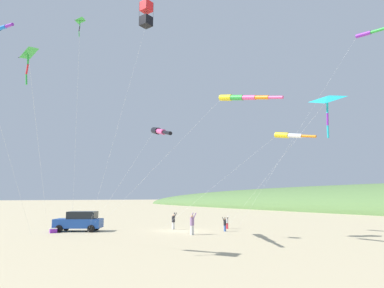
{
  "coord_description": "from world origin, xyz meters",
  "views": [
    {
      "loc": [
        16.56,
        28.94,
        3.26
      ],
      "look_at": [
        2.82,
        6.67,
        7.3
      ],
      "focal_mm": 31.78,
      "sensor_mm": 36.0,
      "label": 1
    }
  ],
  "objects": [
    {
      "name": "kite_delta_green_low_center",
      "position": [
        10.93,
        2.8,
        16.94
      ],
      "size": [
        2.93,
        10.59,
        17.26
      ],
      "color": "green",
      "rests_on": "ground_plane"
    },
    {
      "name": "kite_windsock_yellow_midlevel",
      "position": [
        -17.25,
        10.26,
        20.4
      ],
      "size": [
        9.75,
        14.17,
        20.84
      ],
      "color": "purple",
      "rests_on": "ground_plane"
    },
    {
      "name": "parked_car",
      "position": [
        8.38,
        -4.56,
        0.95
      ],
      "size": [
        4.64,
        3.79,
        1.85
      ],
      "color": "#1E479E",
      "rests_on": "ground_plane"
    },
    {
      "name": "kite_windsock_blue_topmost",
      "position": [
        4.93,
        5.03,
        8.38
      ],
      "size": [
        4.13,
        12.86,
        9.23
      ],
      "color": "black",
      "rests_on": "ground_plane"
    },
    {
      "name": "kite_delta_purple_drifting",
      "position": [
        14.93,
        8.54,
        11.24
      ],
      "size": [
        4.14,
        12.61,
        11.67
      ],
      "color": "green",
      "rests_on": "ground_plane"
    },
    {
      "name": "kite_windsock_striped_overhead",
      "position": [
        0.85,
        10.28,
        10.43
      ],
      "size": [
        7.03,
        18.1,
        11.08
      ],
      "color": "yellow",
      "rests_on": "ground_plane"
    },
    {
      "name": "ground_plane",
      "position": [
        0.0,
        0.0,
        0.0
      ],
      "size": [
        600.0,
        600.0,
        0.0
      ],
      "primitive_type": "plane",
      "color": "#C6B58C"
    },
    {
      "name": "kite_windsock_long_streamer_right",
      "position": [
        -7.84,
        6.85,
        8.96
      ],
      "size": [
        10.2,
        10.7,
        9.47
      ],
      "color": "yellow",
      "rests_on": "ground_plane"
    },
    {
      "name": "person_bystander_far",
      "position": [
        -3.3,
        2.66,
        0.72
      ],
      "size": [
        0.34,
        0.42,
        1.32
      ],
      "color": "#335199",
      "rests_on": "ground_plane"
    },
    {
      "name": "person_adult_flyer",
      "position": [
        0.83,
        3.47,
        1.01
      ],
      "size": [
        0.63,
        0.54,
        1.86
      ],
      "color": "silver",
      "rests_on": "ground_plane"
    },
    {
      "name": "cooler_box",
      "position": [
        10.7,
        -4.39,
        0.21
      ],
      "size": [
        0.62,
        0.42,
        0.42
      ],
      "color": "purple",
      "rests_on": "ground_plane"
    },
    {
      "name": "kite_box_teal_far_right",
      "position": [
        6.08,
        4.71,
        18.18
      ],
      "size": [
        2.84,
        6.9,
        19.25
      ],
      "color": "red",
      "rests_on": "ground_plane"
    },
    {
      "name": "person_child_grey_jacket",
      "position": [
        -0.11,
        -1.61,
        0.9
      ],
      "size": [
        0.53,
        0.42,
        1.65
      ],
      "color": "silver",
      "rests_on": "ground_plane"
    },
    {
      "name": "kite_delta_checkered_midright",
      "position": [
        -4.81,
        13.42,
        10.39
      ],
      "size": [
        1.98,
        14.2,
        10.98
      ],
      "color": "#1EB7C6",
      "rests_on": "ground_plane"
    },
    {
      "name": "person_child_green_jacket",
      "position": [
        -5.03,
        0.75,
        0.73
      ],
      "size": [
        0.37,
        0.45,
        1.33
      ],
      "color": "#B72833",
      "rests_on": "ground_plane"
    }
  ]
}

